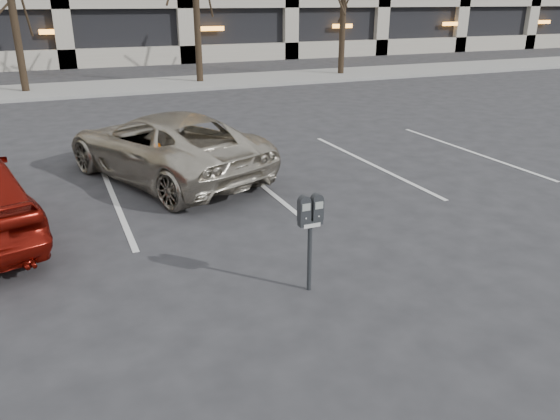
% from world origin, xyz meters
% --- Properties ---
extents(ground, '(140.00, 140.00, 0.00)m').
position_xyz_m(ground, '(0.00, 0.00, 0.00)').
color(ground, '#28282B').
rests_on(ground, ground).
extents(sidewalk, '(80.00, 4.00, 0.12)m').
position_xyz_m(sidewalk, '(0.00, 16.00, 0.06)').
color(sidewalk, gray).
rests_on(sidewalk, ground).
extents(stall_lines, '(16.90, 5.20, 0.00)m').
position_xyz_m(stall_lines, '(-1.40, 2.30, 0.01)').
color(stall_lines, silver).
rests_on(stall_lines, ground).
extents(parking_meter, '(0.32, 0.13, 1.25)m').
position_xyz_m(parking_meter, '(0.45, -2.26, 0.96)').
color(parking_meter, black).
rests_on(parking_meter, ground).
extents(suv_silver, '(3.92, 5.37, 1.36)m').
position_xyz_m(suv_silver, '(-0.22, 3.11, 0.68)').
color(suv_silver, '#BDB4A1').
rests_on(suv_silver, ground).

